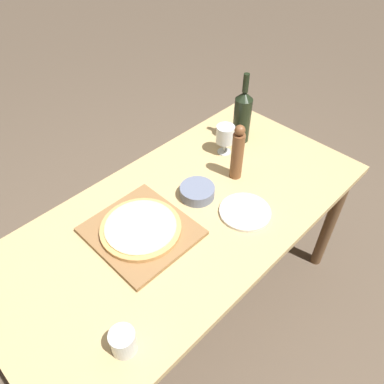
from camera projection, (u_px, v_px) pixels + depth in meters
ground_plane at (187, 304)px, 2.05m from camera, size 12.00×12.00×0.00m
dining_table at (185, 227)px, 1.60m from camera, size 0.81×1.62×0.74m
cutting_board at (141, 231)px, 1.45m from camera, size 0.38×0.36×0.02m
pizza at (141, 228)px, 1.44m from camera, size 0.31×0.31×0.02m
wine_bottle at (242, 116)px, 1.80m from camera, size 0.08×0.08×0.35m
pepper_mill at (238, 153)px, 1.61m from camera, size 0.05×0.05×0.27m
wine_glass at (225, 135)px, 1.75m from camera, size 0.09×0.09×0.15m
small_bowl at (197, 192)px, 1.59m from camera, size 0.15×0.15×0.05m
drinking_tumbler at (123, 342)px, 1.10m from camera, size 0.08×0.08×0.09m
dinner_plate at (245, 212)px, 1.53m from camera, size 0.21×0.21×0.01m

